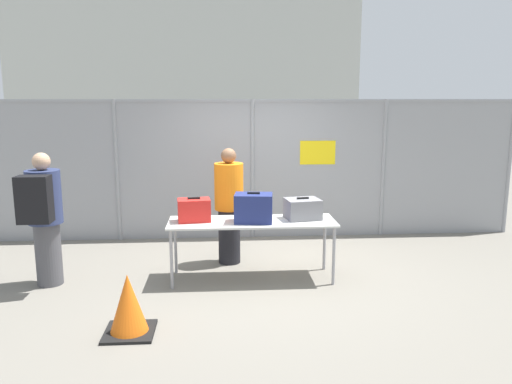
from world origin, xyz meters
TOP-DOWN VIEW (x-y plane):
  - ground_plane at (0.00, 0.00)m, footprint 120.00×120.00m
  - fence_section at (0.01, 1.85)m, footprint 9.03×0.07m
  - inspection_table at (-0.13, -0.17)m, footprint 2.16×0.70m
  - suitcase_red at (-0.88, -0.14)m, footprint 0.44×0.31m
  - suitcase_navy at (-0.12, -0.23)m, footprint 0.51×0.38m
  - suitcase_grey at (0.54, -0.10)m, footprint 0.49×0.42m
  - traveler_hooded at (-2.73, -0.25)m, footprint 0.42×0.65m
  - security_worker_near at (-0.42, 0.51)m, footprint 0.41×0.41m
  - utility_trailer at (2.03, 3.74)m, footprint 3.89×2.00m
  - distant_hangar at (-2.05, 22.72)m, footprint 15.41×13.62m
  - traffic_cone at (-1.47, -1.65)m, footprint 0.50×0.50m

SIDE VIEW (x-z plane):
  - ground_plane at x=0.00m, z-range 0.00..0.00m
  - traffic_cone at x=-1.47m, z-range -0.02..0.60m
  - utility_trailer at x=2.03m, z-range 0.06..0.72m
  - inspection_table at x=-0.13m, z-range 0.33..1.12m
  - security_worker_near at x=-0.42m, z-range 0.03..1.69m
  - suitcase_grey at x=0.54m, z-range 0.77..1.06m
  - suitcase_red at x=-0.88m, z-range 0.77..1.09m
  - traveler_hooded at x=-2.73m, z-range 0.08..1.78m
  - suitcase_navy at x=-0.12m, z-range 0.77..1.16m
  - fence_section at x=0.01m, z-range 0.05..2.38m
  - distant_hangar at x=-2.05m, z-range 0.00..7.11m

